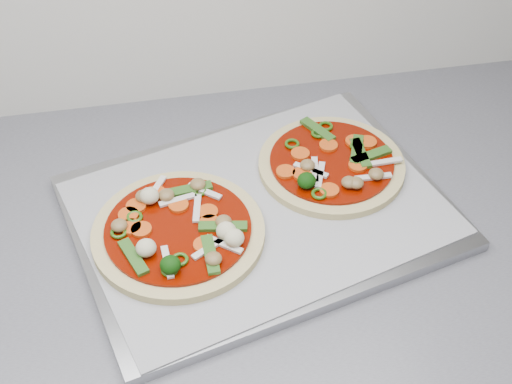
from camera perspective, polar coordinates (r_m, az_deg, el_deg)
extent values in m
cube|color=slate|center=(0.91, -19.02, -6.56)|extent=(3.60, 0.60, 0.04)
cube|color=#9C9CA1|center=(0.90, 0.29, -1.64)|extent=(0.52, 0.44, 0.01)
cube|color=gray|center=(0.90, 0.29, -1.26)|extent=(0.51, 0.43, 0.00)
cylinder|color=tan|center=(0.86, -6.22, -3.27)|extent=(0.23, 0.23, 0.01)
cylinder|color=#6F1500|center=(0.86, -6.26, -2.93)|extent=(0.20, 0.20, 0.00)
cylinder|color=#DF450F|center=(0.87, -3.88, -1.60)|extent=(0.03, 0.03, 0.00)
torus|color=#25500F|center=(0.82, -6.11, -5.39)|extent=(0.02, 0.02, 0.00)
cube|color=beige|center=(0.88, -6.27, -0.62)|extent=(0.05, 0.02, 0.00)
cube|color=beige|center=(0.87, -4.73, -1.27)|extent=(0.02, 0.05, 0.00)
cylinder|color=#DF450F|center=(0.90, -8.01, -0.09)|extent=(0.04, 0.04, 0.00)
cube|color=#335F1D|center=(0.90, -5.36, 0.20)|extent=(0.06, 0.02, 0.00)
ellipsoid|color=brown|center=(0.85, -2.61, -2.38)|extent=(0.02, 0.02, 0.01)
torus|color=#25500F|center=(0.89, -4.56, 0.13)|extent=(0.03, 0.03, 0.00)
torus|color=#25500F|center=(0.81, -6.92, -6.20)|extent=(0.03, 0.03, 0.00)
ellipsoid|color=brown|center=(0.90, -4.68, 0.62)|extent=(0.03, 0.03, 0.01)
ellipsoid|color=#113D0A|center=(0.80, -6.87, -5.80)|extent=(0.03, 0.03, 0.02)
cylinder|color=#DF450F|center=(0.88, -9.56, -1.11)|extent=(0.03, 0.03, 0.00)
cube|color=#335F1D|center=(0.85, -2.66, -2.77)|extent=(0.06, 0.02, 0.00)
ellipsoid|color=brown|center=(0.81, -3.43, -5.36)|extent=(0.03, 0.03, 0.01)
cube|color=beige|center=(0.90, -8.02, 0.25)|extent=(0.03, 0.05, 0.00)
ellipsoid|color=brown|center=(0.86, -10.89, -2.65)|extent=(0.02, 0.02, 0.01)
torus|color=#25500F|center=(0.86, -10.93, -3.18)|extent=(0.02, 0.02, 0.00)
ellipsoid|color=#C0BA94|center=(0.83, -2.41, -3.12)|extent=(0.03, 0.03, 0.02)
cylinder|color=#DF450F|center=(0.86, -9.16, -2.98)|extent=(0.03, 0.03, 0.00)
cylinder|color=#DF450F|center=(0.86, -9.99, -2.76)|extent=(0.03, 0.03, 0.00)
cylinder|color=#DF450F|center=(0.83, -4.20, -4.24)|extent=(0.03, 0.03, 0.00)
cube|color=beige|center=(0.83, -3.74, -4.47)|extent=(0.05, 0.03, 0.00)
ellipsoid|color=#C0BA94|center=(0.82, -1.77, -3.69)|extent=(0.03, 0.03, 0.02)
cube|color=#335F1D|center=(0.82, -3.67, -5.01)|extent=(0.02, 0.06, 0.00)
cube|color=beige|center=(0.89, -4.16, 0.06)|extent=(0.04, 0.04, 0.00)
ellipsoid|color=brown|center=(0.89, -9.00, -0.34)|extent=(0.02, 0.02, 0.01)
cylinder|color=#DF450F|center=(0.88, -6.22, -1.05)|extent=(0.04, 0.04, 0.00)
ellipsoid|color=#C0BA94|center=(0.82, -8.79, -4.44)|extent=(0.03, 0.03, 0.02)
cylinder|color=#DF450F|center=(0.85, -3.74, -2.47)|extent=(0.04, 0.04, 0.00)
torus|color=#25500F|center=(0.87, -9.69, -1.98)|extent=(0.03, 0.03, 0.00)
cube|color=beige|center=(0.82, -7.10, -5.58)|extent=(0.01, 0.05, 0.00)
cube|color=beige|center=(0.83, -2.59, -4.21)|extent=(0.04, 0.04, 0.00)
ellipsoid|color=#C0BA94|center=(0.88, -8.52, -0.31)|extent=(0.03, 0.03, 0.02)
cylinder|color=#DF450F|center=(0.87, -10.17, -1.81)|extent=(0.03, 0.03, 0.00)
cube|color=#335F1D|center=(0.83, -9.79, -5.14)|extent=(0.03, 0.06, 0.00)
ellipsoid|color=brown|center=(0.89, -7.18, -0.24)|extent=(0.03, 0.03, 0.01)
cylinder|color=tan|center=(0.95, 6.05, 2.17)|extent=(0.21, 0.21, 0.01)
cylinder|color=#6F1500|center=(0.94, 6.08, 2.49)|extent=(0.17, 0.17, 0.00)
torus|color=#25500F|center=(0.99, 5.60, 5.26)|extent=(0.03, 0.03, 0.00)
cube|color=#335F1D|center=(0.95, 8.36, 3.09)|extent=(0.01, 0.06, 0.00)
cube|color=beige|center=(0.95, 10.24, 2.38)|extent=(0.05, 0.01, 0.00)
ellipsoid|color=brown|center=(0.92, 9.59, 1.43)|extent=(0.03, 0.03, 0.01)
cylinder|color=#DF450F|center=(0.92, 3.70, 1.45)|extent=(0.03, 0.03, 0.00)
cylinder|color=#DF450F|center=(0.94, 8.15, 2.13)|extent=(0.03, 0.03, 0.00)
torus|color=#25500F|center=(0.98, 5.01, 4.71)|extent=(0.02, 0.02, 0.00)
torus|color=#25500F|center=(0.89, 5.07, -0.13)|extent=(0.03, 0.03, 0.00)
cube|color=beige|center=(0.92, 4.74, 1.78)|extent=(0.02, 0.05, 0.00)
cylinder|color=#DF450F|center=(0.97, 8.91, 3.97)|extent=(0.04, 0.04, 0.00)
ellipsoid|color=brown|center=(0.91, 8.01, 0.73)|extent=(0.03, 0.03, 0.01)
cylinder|color=#DF450F|center=(0.95, 3.56, 3.08)|extent=(0.04, 0.04, 0.00)
ellipsoid|color=#113D0A|center=(0.90, 4.07, 0.92)|extent=(0.03, 0.03, 0.02)
cube|color=beige|center=(0.92, 9.36, 1.19)|extent=(0.05, 0.01, 0.00)
cube|color=beige|center=(0.92, 4.41, 1.75)|extent=(0.04, 0.04, 0.00)
cylinder|color=#DF450F|center=(0.97, 7.89, 4.04)|extent=(0.03, 0.03, 0.00)
torus|color=#25500F|center=(0.97, 8.08, 3.68)|extent=(0.02, 0.02, 0.00)
cube|color=beige|center=(0.92, 5.15, 1.38)|extent=(0.02, 0.05, 0.00)
cube|color=#335F1D|center=(0.99, 4.95, 4.99)|extent=(0.04, 0.06, 0.00)
cylinder|color=#DF450F|center=(0.90, 5.88, 0.14)|extent=(0.03, 0.03, 0.00)
ellipsoid|color=brown|center=(0.92, 4.14, 2.15)|extent=(0.02, 0.02, 0.01)
ellipsoid|color=brown|center=(0.90, 7.46, 0.78)|extent=(0.03, 0.03, 0.01)
cube|color=#335F1D|center=(0.95, 9.19, 2.92)|extent=(0.06, 0.03, 0.00)
cylinder|color=#DF450F|center=(0.92, 2.39, 1.64)|extent=(0.04, 0.04, 0.00)
cylinder|color=#DF450F|center=(0.96, 5.82, 3.73)|extent=(0.03, 0.03, 0.00)
cube|color=#335F1D|center=(0.96, 8.07, 3.37)|extent=(0.03, 0.06, 0.00)
torus|color=#25500F|center=(0.96, 2.91, 3.87)|extent=(0.03, 0.03, 0.00)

